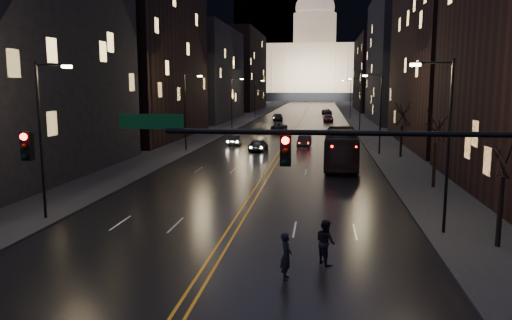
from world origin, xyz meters
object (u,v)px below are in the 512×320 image
at_px(bus, 341,148).
at_px(oncoming_car_a, 258,145).
at_px(traffic_signal, 361,167).
at_px(pedestrian_a, 286,256).
at_px(oncoming_car_b, 235,140).
at_px(receding_car_a, 304,141).
at_px(pedestrian_b, 325,242).

xyz_separation_m(bus, oncoming_car_a, (-9.22, 9.60, -1.02)).
height_order(traffic_signal, pedestrian_a, traffic_signal).
distance_m(bus, pedestrian_a, 29.14).
height_order(traffic_signal, oncoming_car_b, traffic_signal).
relative_size(traffic_signal, oncoming_car_a, 4.00).
distance_m(oncoming_car_a, oncoming_car_b, 6.45).
distance_m(traffic_signal, oncoming_car_a, 42.70).
bearing_deg(bus, oncoming_car_a, 135.54).
distance_m(oncoming_car_a, pedestrian_a, 39.02).
relative_size(receding_car_a, pedestrian_a, 2.25).
bearing_deg(oncoming_car_a, receding_car_a, -132.05).
height_order(oncoming_car_b, receding_car_a, receding_car_a).
distance_m(oncoming_car_a, receding_car_a, 7.11).
bearing_deg(receding_car_a, pedestrian_a, -85.53).
bearing_deg(bus, pedestrian_b, -91.74).
bearing_deg(receding_car_a, oncoming_car_b, -179.48).
xyz_separation_m(oncoming_car_a, pedestrian_a, (6.04, -38.55, 0.22)).
height_order(pedestrian_a, pedestrian_b, pedestrian_b).
xyz_separation_m(oncoming_car_a, pedestrian_b, (7.60, -36.59, 0.25)).
xyz_separation_m(receding_car_a, pedestrian_b, (2.40, -41.44, 0.27)).
bearing_deg(pedestrian_a, oncoming_car_a, 9.34).
relative_size(traffic_signal, pedestrian_b, 8.77).
distance_m(oncoming_car_b, pedestrian_b, 43.37).
bearing_deg(pedestrian_b, traffic_signal, 157.86).
distance_m(bus, oncoming_car_a, 13.35).
xyz_separation_m(oncoming_car_b, pedestrian_a, (9.71, -43.85, 0.29)).
bearing_deg(bus, receding_car_a, 107.24).
relative_size(traffic_signal, oncoming_car_b, 4.26).
bearing_deg(bus, pedestrian_a, -94.58).
height_order(receding_car_a, pedestrian_a, pedestrian_a).
distance_m(receding_car_a, pedestrian_b, 41.51).
xyz_separation_m(oncoming_car_b, receding_car_a, (8.87, -0.44, 0.04)).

